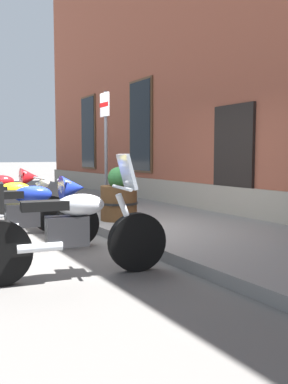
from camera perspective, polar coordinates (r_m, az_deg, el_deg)
ground_plane at (r=6.94m, az=-6.11°, el=-5.93°), size 140.00×140.00×0.00m
sidewalk at (r=7.61m, az=3.96°, el=-4.38°), size 28.34×2.90×0.14m
motorcycle_yellow_naked at (r=7.12m, az=-17.85°, el=-1.98°), size 0.62×2.03×0.95m
motorcycle_blue_sport at (r=5.92m, az=-15.11°, el=-2.47°), size 0.62×2.08×1.03m
motorcycle_silver_touring at (r=4.51m, az=-11.24°, el=-4.80°), size 0.72×2.16×1.34m
parking_sign at (r=7.98m, az=-5.29°, el=7.62°), size 0.36×0.07×2.37m
barrel_planter at (r=7.56m, az=-3.46°, el=-0.88°), size 0.69×0.69×0.96m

